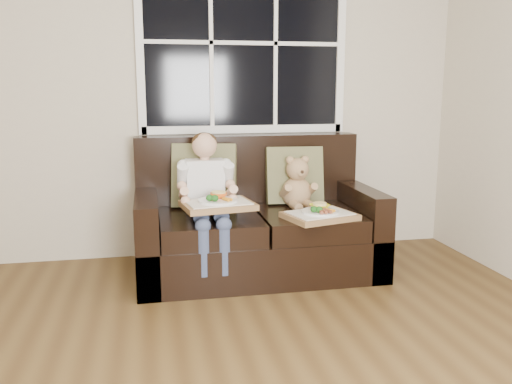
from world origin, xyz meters
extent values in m
cube|color=beige|center=(0.00, 2.50, 1.35)|extent=(4.50, 0.02, 2.70)
cube|color=black|center=(0.54, 2.48, 1.65)|extent=(1.50, 0.02, 1.25)
cube|color=white|center=(0.54, 2.47, 0.99)|extent=(1.58, 0.04, 0.06)
cube|color=white|center=(-0.24, 2.47, 1.65)|extent=(0.06, 0.04, 1.37)
cube|color=white|center=(1.32, 2.47, 1.65)|extent=(0.06, 0.04, 1.37)
cube|color=white|center=(0.54, 2.47, 1.65)|extent=(1.50, 0.03, 0.03)
cube|color=black|center=(0.54, 1.95, 0.15)|extent=(1.70, 0.90, 0.30)
cube|color=black|center=(-0.23, 1.95, 0.30)|extent=(0.15, 0.90, 0.60)
cube|color=black|center=(1.32, 1.95, 0.30)|extent=(0.15, 0.90, 0.60)
cube|color=black|center=(0.54, 2.33, 0.63)|extent=(1.70, 0.18, 0.66)
cube|color=black|center=(0.19, 1.87, 0.38)|extent=(0.68, 0.72, 0.15)
cube|color=black|center=(0.89, 1.87, 0.38)|extent=(0.68, 0.72, 0.15)
cube|color=#676840|center=(0.19, 2.17, 0.68)|extent=(0.50, 0.31, 0.48)
cube|color=#676840|center=(0.87, 2.17, 0.66)|extent=(0.44, 0.23, 0.44)
cube|color=silver|center=(0.18, 2.00, 0.64)|extent=(0.26, 0.16, 0.36)
sphere|color=tan|center=(0.18, 1.99, 0.93)|extent=(0.17, 0.17, 0.17)
ellipsoid|color=#3A2512|center=(0.18, 2.00, 0.95)|extent=(0.17, 0.17, 0.12)
cylinder|color=#374161|center=(0.11, 1.80, 0.50)|extent=(0.10, 0.32, 0.10)
cylinder|color=#374161|center=(0.25, 1.80, 0.50)|extent=(0.10, 0.32, 0.10)
cylinder|color=#374161|center=(0.11, 1.54, 0.30)|extent=(0.09, 0.09, 0.30)
cylinder|color=#374161|center=(0.25, 1.54, 0.30)|extent=(0.09, 0.09, 0.30)
cylinder|color=tan|center=(0.02, 1.88, 0.68)|extent=(0.07, 0.32, 0.25)
cylinder|color=tan|center=(0.34, 1.88, 0.68)|extent=(0.07, 0.32, 0.25)
ellipsoid|color=tan|center=(0.86, 2.06, 0.55)|extent=(0.24, 0.21, 0.23)
sphere|color=tan|center=(0.86, 2.05, 0.73)|extent=(0.18, 0.18, 0.17)
sphere|color=tan|center=(0.81, 2.05, 0.80)|extent=(0.06, 0.06, 0.06)
sphere|color=tan|center=(0.92, 2.05, 0.80)|extent=(0.06, 0.06, 0.06)
sphere|color=tan|center=(0.86, 1.98, 0.71)|extent=(0.06, 0.06, 0.06)
sphere|color=black|center=(0.86, 1.96, 0.72)|extent=(0.03, 0.03, 0.03)
cylinder|color=tan|center=(0.81, 1.94, 0.48)|extent=(0.08, 0.13, 0.06)
cylinder|color=tan|center=(0.92, 1.94, 0.48)|extent=(0.08, 0.13, 0.06)
cube|color=olive|center=(0.23, 1.69, 0.56)|extent=(0.50, 0.41, 0.04)
cube|color=beige|center=(0.23, 1.69, 0.59)|extent=(0.44, 0.35, 0.01)
cylinder|color=white|center=(0.23, 1.68, 0.60)|extent=(0.26, 0.26, 0.02)
imported|color=orange|center=(0.24, 1.73, 0.62)|extent=(0.13, 0.13, 0.03)
cylinder|color=#F7EA87|center=(0.24, 1.73, 0.63)|extent=(0.10, 0.10, 0.02)
ellipsoid|color=#1D5D1E|center=(0.17, 1.64, 0.63)|extent=(0.05, 0.05, 0.04)
ellipsoid|color=#1D5D1E|center=(0.20, 1.62, 0.63)|extent=(0.05, 0.05, 0.04)
cylinder|color=orange|center=(0.28, 1.63, 0.61)|extent=(0.05, 0.07, 0.02)
cube|color=olive|center=(0.91, 1.65, 0.47)|extent=(0.52, 0.45, 0.04)
cube|color=beige|center=(0.91, 1.65, 0.49)|extent=(0.45, 0.38, 0.01)
cylinder|color=white|center=(0.91, 1.64, 0.50)|extent=(0.25, 0.25, 0.02)
imported|color=yellow|center=(0.92, 1.69, 0.52)|extent=(0.16, 0.16, 0.03)
cylinder|color=#F7EA87|center=(0.92, 1.69, 0.53)|extent=(0.10, 0.10, 0.02)
ellipsoid|color=#1D5D1E|center=(0.85, 1.60, 0.53)|extent=(0.05, 0.05, 0.04)
ellipsoid|color=#1D5D1E|center=(0.89, 1.58, 0.53)|extent=(0.05, 0.05, 0.04)
cylinder|color=orange|center=(0.96, 1.59, 0.52)|extent=(0.05, 0.07, 0.02)
cylinder|color=#9C4C33|center=(0.91, 1.57, 0.52)|extent=(0.03, 0.09, 0.02)
camera|label=1|loc=(-0.20, -1.73, 1.33)|focal=38.00mm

